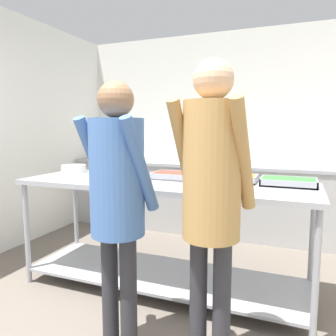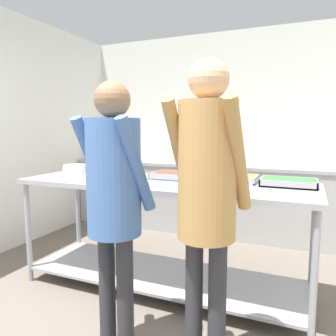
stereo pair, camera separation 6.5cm
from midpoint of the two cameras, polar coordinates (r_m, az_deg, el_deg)
wall_rear at (r=4.65m, az=8.41°, el=6.39°), size 4.00×0.06×2.65m
wall_left at (r=4.12m, az=-26.14°, el=5.67°), size 0.06×3.62×2.65m
back_counter at (r=4.38m, az=7.07°, el=-5.05°), size 3.84×0.65×0.91m
serving_counter at (r=2.77m, az=-1.45°, el=-8.52°), size 2.42×0.78×0.93m
plate_stack at (r=3.39m, az=-16.63°, el=-0.11°), size 0.25×0.25×0.07m
sauce_pan at (r=3.16m, az=-11.75°, el=-0.28°), size 0.41×0.27×0.09m
broccoli_bowl at (r=2.74m, az=-8.45°, el=-1.30°), size 0.26×0.26×0.12m
serving_tray_vegetables at (r=2.83m, az=1.00°, el=-1.40°), size 0.43×0.29×0.05m
serving_tray_greens at (r=2.76m, az=10.32°, el=-1.74°), size 0.41×0.27×0.05m
serving_tray_roast at (r=2.67m, az=19.60°, el=-2.33°), size 0.41×0.28×0.05m
guest_serving_left at (r=1.73m, az=6.55°, el=-2.69°), size 0.44×0.38×1.72m
guest_serving_right at (r=1.95m, az=-9.76°, el=-3.51°), size 0.46×0.38×1.64m
water_bottle at (r=4.63m, az=-6.27°, el=2.89°), size 0.06×0.06×0.28m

